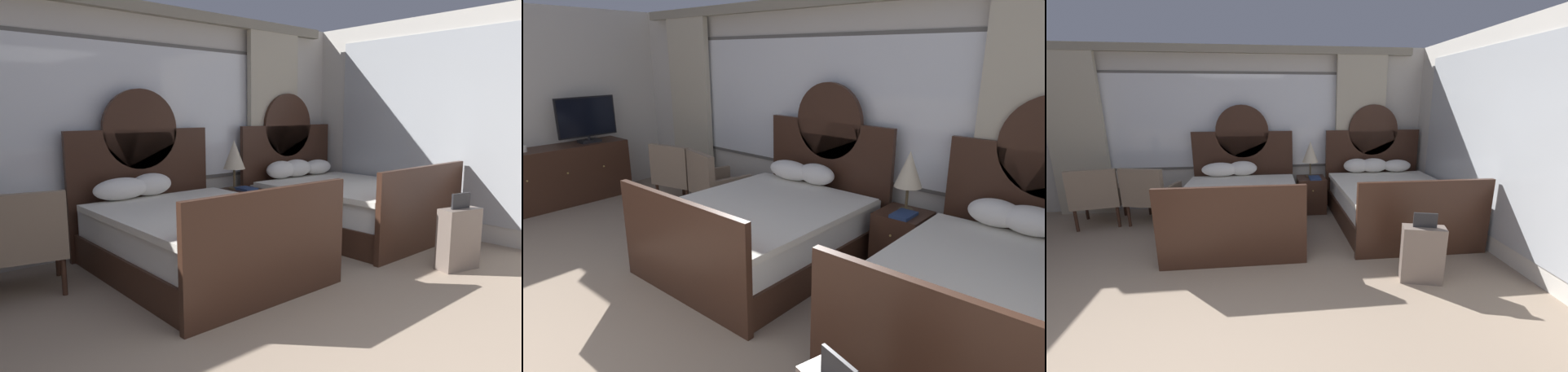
% 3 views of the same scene
% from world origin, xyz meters
% --- Properties ---
extents(wall_back_window, '(6.83, 0.22, 2.70)m').
position_xyz_m(wall_back_window, '(0.00, 4.32, 1.41)').
color(wall_back_window, beige).
rests_on(wall_back_window, ground_plane).
extents(wall_right_mirror, '(0.08, 4.92, 2.70)m').
position_xyz_m(wall_right_mirror, '(3.45, 1.89, 1.35)').
color(wall_right_mirror, beige).
rests_on(wall_right_mirror, ground_plane).
extents(bed_near_window, '(1.65, 2.16, 1.77)m').
position_xyz_m(bed_near_window, '(0.28, 3.17, 0.37)').
color(bed_near_window, '#382116').
rests_on(bed_near_window, ground_plane).
extents(bed_near_mirror, '(1.65, 2.16, 1.77)m').
position_xyz_m(bed_near_mirror, '(2.52, 3.18, 0.38)').
color(bed_near_mirror, '#382116').
rests_on(bed_near_mirror, ground_plane).
extents(nightstand_between_beds, '(0.46, 0.49, 0.59)m').
position_xyz_m(nightstand_between_beds, '(1.41, 3.88, 0.29)').
color(nightstand_between_beds, '#382116').
rests_on(nightstand_between_beds, ground_plane).
extents(table_lamp_on_nightstand, '(0.27, 0.27, 0.60)m').
position_xyz_m(table_lamp_on_nightstand, '(1.40, 3.94, 1.00)').
color(table_lamp_on_nightstand, brown).
rests_on(table_lamp_on_nightstand, nightstand_between_beds).
extents(book_on_nightstand, '(0.18, 0.26, 0.03)m').
position_xyz_m(book_on_nightstand, '(1.45, 3.78, 0.60)').
color(book_on_nightstand, navy).
rests_on(book_on_nightstand, nightstand_between_beds).
extents(armchair_by_window_left, '(0.76, 0.76, 0.89)m').
position_xyz_m(armchair_by_window_left, '(-1.08, 3.61, 0.47)').
color(armchair_by_window_left, '#84705B').
rests_on(armchair_by_window_left, ground_plane).
extents(suitcase_on_floor, '(0.45, 0.28, 0.75)m').
position_xyz_m(suitcase_on_floor, '(2.25, 1.51, 0.31)').
color(suitcase_on_floor, '#75665B').
rests_on(suitcase_on_floor, ground_plane).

